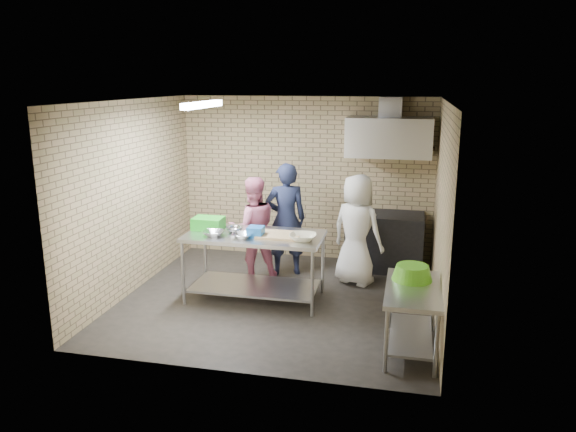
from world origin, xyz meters
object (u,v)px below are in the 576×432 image
object	(u,v)px
green_crate	(208,223)
blue_tub	(256,232)
man_navy	(286,219)
green_basin	(412,272)
woman_white	(357,230)
bottle_green	(419,142)
side_counter	(412,319)
bottle_red	(393,141)
woman_pink	(253,229)
prep_table	(255,267)
stove	(384,241)

from	to	relation	value
green_crate	blue_tub	size ratio (longest dim) A/B	2.00
man_navy	green_crate	bearing A→B (deg)	26.96
green_crate	green_basin	distance (m)	2.96
man_navy	woman_white	bearing A→B (deg)	149.50
green_crate	bottle_green	distance (m)	3.49
side_counter	green_basin	distance (m)	0.52
green_crate	bottle_green	xyz separation A→B (m)	(2.82, 1.79, 1.01)
side_counter	green_basin	world-z (taller)	green_basin
side_counter	woman_white	distance (m)	2.20
green_basin	woman_white	world-z (taller)	woman_white
bottle_red	woman_white	world-z (taller)	bottle_red
green_crate	bottle_red	bearing A→B (deg)	36.52
blue_tub	woman_pink	distance (m)	0.93
prep_table	stove	world-z (taller)	prep_table
bottle_green	stove	bearing A→B (deg)	-151.93
green_basin	blue_tub	bearing A→B (deg)	160.42
side_counter	green_crate	xyz separation A→B (m)	(-2.82, 1.20, 0.63)
side_counter	woman_white	world-z (taller)	woman_white
green_basin	man_navy	size ratio (longest dim) A/B	0.26
stove	woman_white	world-z (taller)	woman_white
blue_tub	bottle_red	size ratio (longest dim) A/B	1.14
stove	blue_tub	size ratio (longest dim) A/B	5.83
bottle_green	green_crate	bearing A→B (deg)	-147.57
bottle_red	man_navy	bearing A→B (deg)	-152.21
green_crate	woman_white	distance (m)	2.16
side_counter	bottle_green	world-z (taller)	bottle_green
prep_table	bottle_green	distance (m)	3.25
bottle_red	bottle_green	world-z (taller)	bottle_red
side_counter	man_navy	world-z (taller)	man_navy
green_crate	blue_tub	bearing A→B (deg)	-16.35
bottle_green	woman_white	distance (m)	1.76
bottle_green	woman_pink	world-z (taller)	bottle_green
woman_pink	prep_table	bearing A→B (deg)	79.39
green_basin	bottle_green	size ratio (longest dim) A/B	3.07
blue_tub	green_basin	world-z (taller)	blue_tub
blue_tub	green_basin	distance (m)	2.18
prep_table	side_counter	bearing A→B (deg)	-26.98
bottle_red	green_basin	bearing A→B (deg)	-82.10
man_navy	woman_pink	distance (m)	0.56
woman_pink	woman_white	size ratio (longest dim) A/B	0.96
bottle_red	green_crate	bearing A→B (deg)	-143.48
woman_pink	woman_white	bearing A→B (deg)	157.34
man_navy	woman_pink	size ratio (longest dim) A/B	1.11
side_counter	green_crate	world-z (taller)	green_crate
prep_table	side_counter	distance (m)	2.38
woman_pink	blue_tub	bearing A→B (deg)	80.45
prep_table	stove	size ratio (longest dim) A/B	1.54
woman_white	green_crate	bearing A→B (deg)	47.06
woman_white	prep_table	bearing A→B (deg)	60.56
side_counter	bottle_red	xyz separation A→B (m)	(-0.40, 2.99, 1.65)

